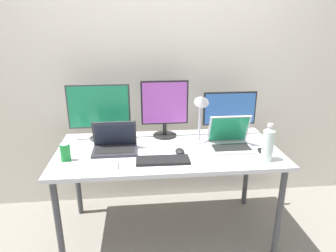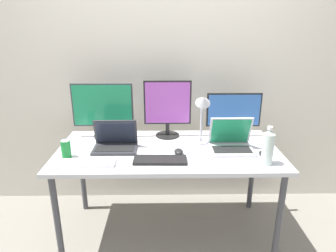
{
  "view_description": "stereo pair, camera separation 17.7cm",
  "coord_description": "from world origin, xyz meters",
  "px_view_note": "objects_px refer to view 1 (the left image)",
  "views": [
    {
      "loc": [
        -0.21,
        -2.04,
        1.63
      ],
      "look_at": [
        0.0,
        0.0,
        0.92
      ],
      "focal_mm": 32.0,
      "sensor_mm": 36.0,
      "label": 1
    },
    {
      "loc": [
        -0.03,
        -2.05,
        1.63
      ],
      "look_at": [
        0.0,
        0.0,
        0.92
      ],
      "focal_mm": 32.0,
      "sensor_mm": 36.0,
      "label": 2
    }
  ],
  "objects_px": {
    "mouse_by_keyboard": "(180,151)",
    "water_bottle": "(268,144)",
    "monitor_right": "(229,112)",
    "monitor_left": "(99,110)",
    "laptop_silver": "(115,144)",
    "keyboard_aux": "(89,166)",
    "soda_can_near_keyboard": "(65,153)",
    "monitor_center": "(164,107)",
    "work_desk": "(168,156)",
    "desk_lamp": "(201,109)",
    "laptop_secondary": "(230,140)",
    "mouse_by_laptop": "(263,151)",
    "keyboard_main": "(163,160)"
  },
  "relations": [
    {
      "from": "work_desk",
      "to": "keyboard_main",
      "type": "relative_size",
      "value": 4.54
    },
    {
      "from": "monitor_left",
      "to": "mouse_by_keyboard",
      "type": "relative_size",
      "value": 5.17
    },
    {
      "from": "keyboard_main",
      "to": "mouse_by_laptop",
      "type": "bearing_deg",
      "value": 6.53
    },
    {
      "from": "monitor_center",
      "to": "laptop_secondary",
      "type": "height_order",
      "value": "monitor_center"
    },
    {
      "from": "mouse_by_keyboard",
      "to": "water_bottle",
      "type": "bearing_deg",
      "value": -18.34
    },
    {
      "from": "monitor_left",
      "to": "mouse_by_keyboard",
      "type": "xyz_separation_m",
      "value": [
        0.59,
        -0.36,
        -0.22
      ]
    },
    {
      "from": "monitor_left",
      "to": "keyboard_main",
      "type": "height_order",
      "value": "monitor_left"
    },
    {
      "from": "monitor_right",
      "to": "laptop_secondary",
      "type": "relative_size",
      "value": 1.41
    },
    {
      "from": "laptop_silver",
      "to": "mouse_by_keyboard",
      "type": "height_order",
      "value": "laptop_silver"
    },
    {
      "from": "mouse_by_laptop",
      "to": "soda_can_near_keyboard",
      "type": "bearing_deg",
      "value": 157.49
    },
    {
      "from": "keyboard_aux",
      "to": "mouse_by_laptop",
      "type": "bearing_deg",
      "value": 2.01
    },
    {
      "from": "keyboard_aux",
      "to": "mouse_by_laptop",
      "type": "relative_size",
      "value": 3.72
    },
    {
      "from": "monitor_left",
      "to": "soda_can_near_keyboard",
      "type": "distance_m",
      "value": 0.48
    },
    {
      "from": "monitor_left",
      "to": "keyboard_main",
      "type": "xyz_separation_m",
      "value": [
        0.46,
        -0.47,
        -0.23
      ]
    },
    {
      "from": "work_desk",
      "to": "mouse_by_keyboard",
      "type": "bearing_deg",
      "value": -53.19
    },
    {
      "from": "mouse_by_keyboard",
      "to": "soda_can_near_keyboard",
      "type": "distance_m",
      "value": 0.79
    },
    {
      "from": "monitor_right",
      "to": "desk_lamp",
      "type": "xyz_separation_m",
      "value": [
        -0.28,
        -0.19,
        0.09
      ]
    },
    {
      "from": "work_desk",
      "to": "monitor_right",
      "type": "bearing_deg",
      "value": 25.6
    },
    {
      "from": "laptop_secondary",
      "to": "monitor_left",
      "type": "bearing_deg",
      "value": 164.01
    },
    {
      "from": "water_bottle",
      "to": "mouse_by_laptop",
      "type": "bearing_deg",
      "value": 77.17
    },
    {
      "from": "work_desk",
      "to": "soda_can_near_keyboard",
      "type": "distance_m",
      "value": 0.73
    },
    {
      "from": "monitor_right",
      "to": "monitor_left",
      "type": "bearing_deg",
      "value": 179.87
    },
    {
      "from": "mouse_by_keyboard",
      "to": "monitor_left",
      "type": "bearing_deg",
      "value": 146.0
    },
    {
      "from": "monitor_left",
      "to": "monitor_center",
      "type": "height_order",
      "value": "monitor_center"
    },
    {
      "from": "mouse_by_keyboard",
      "to": "desk_lamp",
      "type": "bearing_deg",
      "value": 40.33
    },
    {
      "from": "monitor_right",
      "to": "laptop_secondary",
      "type": "bearing_deg",
      "value": -104.31
    },
    {
      "from": "mouse_by_keyboard",
      "to": "water_bottle",
      "type": "height_order",
      "value": "water_bottle"
    },
    {
      "from": "mouse_by_keyboard",
      "to": "laptop_silver",
      "type": "bearing_deg",
      "value": 164.55
    },
    {
      "from": "monitor_center",
      "to": "laptop_secondary",
      "type": "bearing_deg",
      "value": -31.8
    },
    {
      "from": "keyboard_main",
      "to": "soda_can_near_keyboard",
      "type": "bearing_deg",
      "value": 174.42
    },
    {
      "from": "laptop_secondary",
      "to": "soda_can_near_keyboard",
      "type": "relative_size",
      "value": 2.47
    },
    {
      "from": "laptop_silver",
      "to": "desk_lamp",
      "type": "distance_m",
      "value": 0.69
    },
    {
      "from": "work_desk",
      "to": "water_bottle",
      "type": "distance_m",
      "value": 0.72
    },
    {
      "from": "monitor_center",
      "to": "mouse_by_laptop",
      "type": "xyz_separation_m",
      "value": [
        0.68,
        -0.41,
        -0.23
      ]
    },
    {
      "from": "monitor_right",
      "to": "keyboard_main",
      "type": "distance_m",
      "value": 0.78
    },
    {
      "from": "monitor_center",
      "to": "mouse_by_keyboard",
      "type": "height_order",
      "value": "monitor_center"
    },
    {
      "from": "keyboard_main",
      "to": "laptop_silver",
      "type": "bearing_deg",
      "value": 147.97
    },
    {
      "from": "monitor_right",
      "to": "mouse_by_keyboard",
      "type": "xyz_separation_m",
      "value": [
        -0.46,
        -0.36,
        -0.17
      ]
    },
    {
      "from": "monitor_left",
      "to": "mouse_by_laptop",
      "type": "bearing_deg",
      "value": -18.6
    },
    {
      "from": "monitor_center",
      "to": "desk_lamp",
      "type": "height_order",
      "value": "monitor_center"
    },
    {
      "from": "water_bottle",
      "to": "soda_can_near_keyboard",
      "type": "distance_m",
      "value": 1.37
    },
    {
      "from": "desk_lamp",
      "to": "monitor_right",
      "type": "bearing_deg",
      "value": 33.7
    },
    {
      "from": "soda_can_near_keyboard",
      "to": "monitor_center",
      "type": "bearing_deg",
      "value": 29.88
    },
    {
      "from": "keyboard_aux",
      "to": "monitor_left",
      "type": "bearing_deg",
      "value": 83.96
    },
    {
      "from": "monitor_center",
      "to": "soda_can_near_keyboard",
      "type": "height_order",
      "value": "monitor_center"
    },
    {
      "from": "monitor_center",
      "to": "keyboard_aux",
      "type": "bearing_deg",
      "value": -135.85
    },
    {
      "from": "laptop_silver",
      "to": "keyboard_aux",
      "type": "relative_size",
      "value": 0.85
    },
    {
      "from": "monitor_right",
      "to": "mouse_by_keyboard",
      "type": "distance_m",
      "value": 0.61
    },
    {
      "from": "mouse_by_laptop",
      "to": "monitor_left",
      "type": "bearing_deg",
      "value": 139.15
    },
    {
      "from": "monitor_center",
      "to": "laptop_secondary",
      "type": "relative_size",
      "value": 1.48
    }
  ]
}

